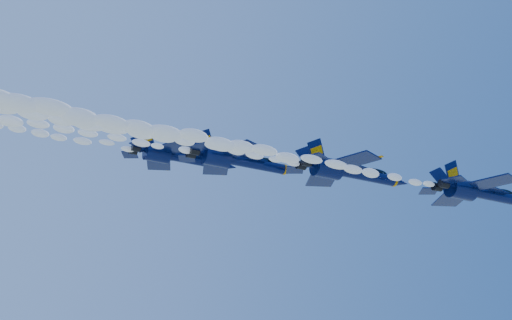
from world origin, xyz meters
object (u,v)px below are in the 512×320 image
jet_lead (480,193)px  jet_third (239,160)px  jet_fourth (178,156)px  jet_second (349,172)px

jet_lead → jet_third: size_ratio=1.05×
jet_third → jet_fourth: 11.99m
jet_third → jet_fourth: (-3.91, 10.74, 3.63)m
jet_lead → jet_fourth: bearing=143.3°
jet_third → jet_fourth: bearing=110.0°
jet_lead → jet_fourth: size_ratio=1.04×
jet_lead → jet_third: jet_third is taller
jet_second → jet_third: jet_third is taller
jet_second → jet_third: bearing=158.9°
jet_second → jet_third: (-13.19, 5.09, 0.88)m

